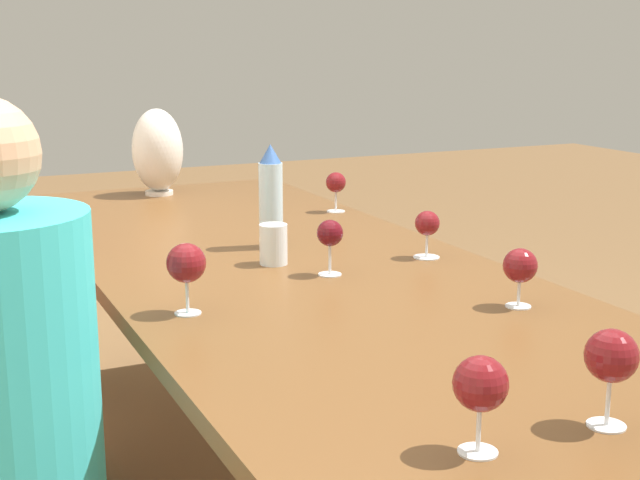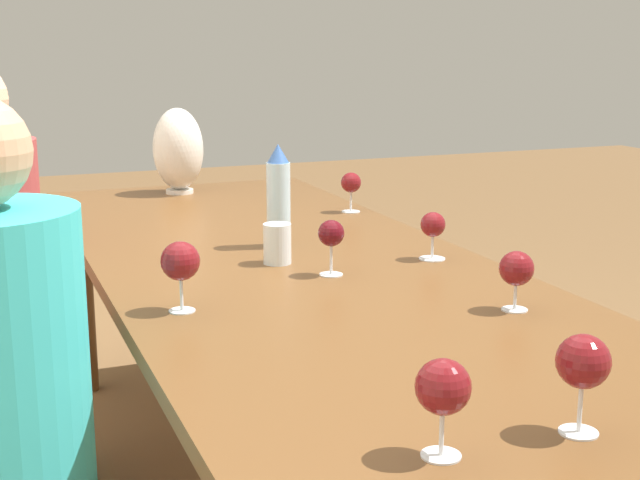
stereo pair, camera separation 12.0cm
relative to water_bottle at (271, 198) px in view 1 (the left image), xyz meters
The scene contains 12 objects.
dining_table 0.27m from the water_bottle, behind, with size 2.67×0.99×0.77m.
water_bottle is the anchor object (origin of this frame).
water_tumbler 0.21m from the water_bottle, 159.57° to the left, with size 0.07×0.07×0.10m.
vase 0.97m from the water_bottle, ahead, with size 0.19×0.19×0.32m.
wine_glass_0 1.31m from the water_bottle, behind, with size 0.08×0.08×0.14m.
wine_glass_1 0.44m from the water_bottle, 131.63° to the right, with size 0.07×0.07×0.13m.
wine_glass_2 0.55m from the water_bottle, 45.11° to the right, with size 0.07×0.07×0.13m.
wine_glass_3 0.34m from the water_bottle, behind, with size 0.07×0.07×0.14m.
wine_glass_4 1.31m from the water_bottle, behind, with size 0.08×0.08×0.15m.
wine_glass_5 0.80m from the water_bottle, 160.13° to the right, with size 0.07×0.07×0.13m.
wine_glass_6 0.63m from the water_bottle, 141.86° to the left, with size 0.08×0.08×0.15m.
person_near 0.98m from the water_bottle, 126.30° to the left, with size 0.37×0.37×1.24m.
Camera 1 is at (-2.07, 0.87, 1.33)m, focal length 50.00 mm.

